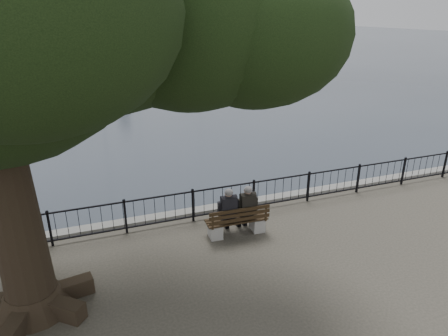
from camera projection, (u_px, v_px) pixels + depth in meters
name	position (u px, v px, depth m)	size (l,w,h in m)	color
harbor	(219.00, 222.00, 13.15)	(260.00, 260.00, 1.20)	slate
railing	(224.00, 199.00, 12.32)	(22.06, 0.06, 1.00)	black
bench	(237.00, 224.00, 11.36)	(1.79, 0.60, 0.93)	gray
person_left	(227.00, 213.00, 11.25)	(0.44, 0.74, 1.48)	black
person_right	(246.00, 210.00, 11.41)	(0.44, 0.74, 1.48)	black
tree	(29.00, 10.00, 6.82)	(11.18, 7.80, 9.12)	black
lion_monument	(117.00, 47.00, 54.07)	(6.39, 6.39, 9.33)	slate
sailboat_b	(101.00, 105.00, 30.26)	(3.27, 5.08, 10.26)	silver
sailboat_e	(5.00, 104.00, 30.32)	(2.96, 6.37, 15.04)	silver
sailboat_f	(136.00, 78.00, 42.20)	(2.32, 5.01, 10.69)	silver
sailboat_g	(199.00, 77.00, 43.09)	(2.22, 5.44, 10.40)	silver
sailboat_h	(62.00, 72.00, 45.93)	(3.10, 6.07, 13.63)	silver
far_shore	(212.00, 26.00, 86.82)	(30.00, 8.60, 9.18)	#39362F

